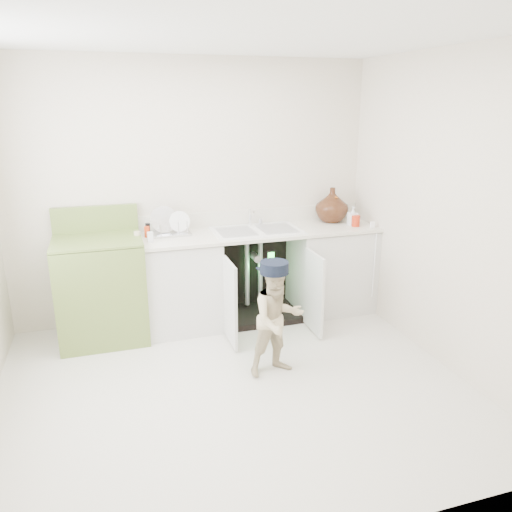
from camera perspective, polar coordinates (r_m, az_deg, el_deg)
The scene contains 5 objects.
ground at distance 3.96m, azimuth -2.42°, elevation -14.69°, with size 3.50×3.50×0.00m, color beige.
room_shell at distance 3.47m, azimuth -2.68°, elevation 3.11°, with size 6.00×5.50×1.26m.
counter_run at distance 4.96m, azimuth 0.41°, elevation -1.75°, with size 2.44×1.02×1.25m.
avocado_stove at distance 4.72m, azimuth -17.26°, elevation -3.47°, with size 0.76×0.65×1.18m.
repair_worker at distance 3.94m, azimuth 2.46°, elevation -7.09°, with size 0.49×0.95×0.94m.
Camera 1 is at (-0.84, -3.25, 2.10)m, focal length 35.00 mm.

